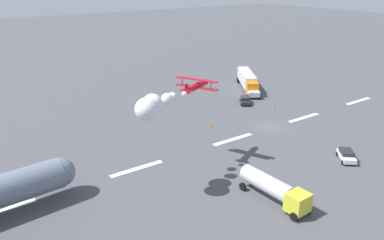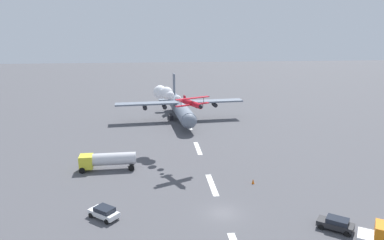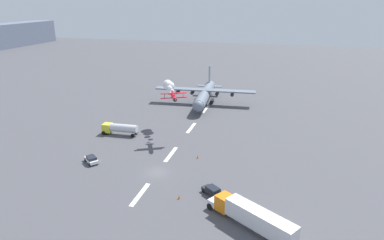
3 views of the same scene
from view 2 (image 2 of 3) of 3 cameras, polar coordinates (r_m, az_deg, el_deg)
ground_plane at (r=48.88m, az=4.89°, el=-14.39°), size 440.00×440.00×0.00m
runway_stripe_4 at (r=56.66m, az=3.17°, el=-10.15°), size 8.00×0.90×0.01m
runway_stripe_5 at (r=72.95m, az=0.93°, el=-4.47°), size 8.00×0.90×0.01m
runway_stripe_6 at (r=89.76m, az=-0.46°, el=-0.88°), size 8.00×0.90×0.01m
cargo_transport_plane at (r=93.88m, az=-1.80°, el=1.81°), size 28.58×33.58×10.88m
stunt_biplane_red at (r=69.15m, az=-3.83°, el=4.06°), size 15.18×9.64×2.66m
fuel_tanker_truck at (r=63.38m, az=-13.25°, el=-6.13°), size 3.01×9.45×2.90m
followme_car_yellow at (r=47.97m, az=21.75°, el=-14.92°), size 3.95×4.35×1.52m
airport_staff_sedan at (r=48.47m, az=-13.71°, el=-13.94°), size 3.95×4.24×1.52m
traffic_cone_far at (r=57.57m, az=9.61°, el=-9.53°), size 0.44×0.44×0.75m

